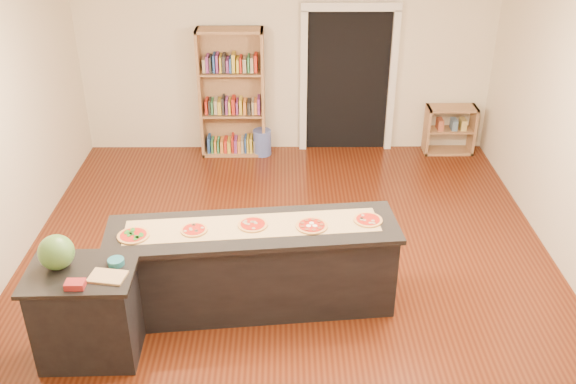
{
  "coord_description": "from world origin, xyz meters",
  "views": [
    {
      "loc": [
        -0.04,
        -5.55,
        4.14
      ],
      "look_at": [
        0.0,
        0.2,
        1.0
      ],
      "focal_mm": 40.0,
      "sensor_mm": 36.0,
      "label": 1
    }
  ],
  "objects_px": {
    "low_shelf": "(450,130)",
    "side_counter": "(88,313)",
    "kitchen_island": "(254,267)",
    "bookshelf": "(232,94)",
    "waste_bin": "(262,142)",
    "watermelon": "(56,252)"
  },
  "relations": [
    {
      "from": "low_shelf",
      "to": "side_counter",
      "type": "bearing_deg",
      "value": -134.22
    },
    {
      "from": "side_counter",
      "to": "low_shelf",
      "type": "relative_size",
      "value": 1.28
    },
    {
      "from": "kitchen_island",
      "to": "bookshelf",
      "type": "height_order",
      "value": "bookshelf"
    },
    {
      "from": "side_counter",
      "to": "waste_bin",
      "type": "relative_size",
      "value": 2.39
    },
    {
      "from": "waste_bin",
      "to": "low_shelf",
      "type": "bearing_deg",
      "value": 1.23
    },
    {
      "from": "kitchen_island",
      "to": "waste_bin",
      "type": "relative_size",
      "value": 7.15
    },
    {
      "from": "side_counter",
      "to": "watermelon",
      "type": "relative_size",
      "value": 3.04
    },
    {
      "from": "bookshelf",
      "to": "waste_bin",
      "type": "relative_size",
      "value": 4.83
    },
    {
      "from": "kitchen_island",
      "to": "waste_bin",
      "type": "distance_m",
      "value": 3.6
    },
    {
      "from": "kitchen_island",
      "to": "low_shelf",
      "type": "bearing_deg",
      "value": 47.16
    },
    {
      "from": "bookshelf",
      "to": "waste_bin",
      "type": "bearing_deg",
      "value": -6.55
    },
    {
      "from": "low_shelf",
      "to": "waste_bin",
      "type": "height_order",
      "value": "low_shelf"
    },
    {
      "from": "side_counter",
      "to": "kitchen_island",
      "type": "bearing_deg",
      "value": 24.27
    },
    {
      "from": "bookshelf",
      "to": "watermelon",
      "type": "relative_size",
      "value": 6.15
    },
    {
      "from": "side_counter",
      "to": "waste_bin",
      "type": "bearing_deg",
      "value": 70.28
    },
    {
      "from": "kitchen_island",
      "to": "watermelon",
      "type": "relative_size",
      "value": 9.1
    },
    {
      "from": "bookshelf",
      "to": "waste_bin",
      "type": "xyz_separation_m",
      "value": [
        0.43,
        -0.05,
        -0.75
      ]
    },
    {
      "from": "kitchen_island",
      "to": "side_counter",
      "type": "height_order",
      "value": "side_counter"
    },
    {
      "from": "kitchen_island",
      "to": "bookshelf",
      "type": "relative_size",
      "value": 1.48
    },
    {
      "from": "low_shelf",
      "to": "kitchen_island",
      "type": "bearing_deg",
      "value": -127.26
    },
    {
      "from": "waste_bin",
      "to": "watermelon",
      "type": "distance_m",
      "value": 4.61
    },
    {
      "from": "kitchen_island",
      "to": "low_shelf",
      "type": "distance_m",
      "value": 4.59
    }
  ]
}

